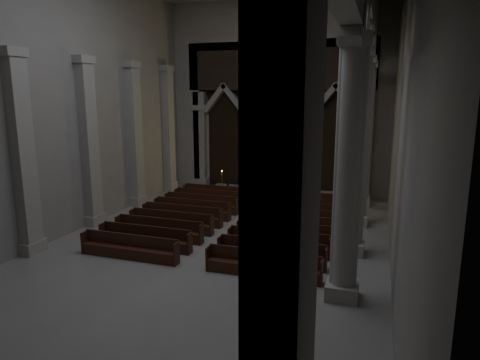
{
  "coord_description": "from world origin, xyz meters",
  "views": [
    {
      "loc": [
        6.37,
        -15.4,
        6.41
      ],
      "look_at": [
        0.28,
        3.0,
        2.39
      ],
      "focal_mm": 32.0,
      "sensor_mm": 36.0,
      "label": 1
    }
  ],
  "objects": [
    {
      "name": "candle_stand_right",
      "position": [
        2.96,
        9.06,
        0.39
      ],
      "size": [
        0.24,
        0.24,
        1.43
      ],
      "color": "#AB8834",
      "rests_on": "ground"
    },
    {
      "name": "candle_stand_left",
      "position": [
        -3.04,
        9.38,
        0.42
      ],
      "size": [
        0.26,
        0.26,
        1.53
      ],
      "color": "#AB8834",
      "rests_on": "ground"
    },
    {
      "name": "room",
      "position": [
        0.0,
        0.0,
        7.6
      ],
      "size": [
        24.0,
        24.1,
        12.0
      ],
      "color": "gray",
      "rests_on": "ground"
    },
    {
      "name": "worshipper",
      "position": [
        1.51,
        7.58,
        0.63
      ],
      "size": [
        0.49,
        0.36,
        1.26
      ],
      "primitive_type": "imported",
      "rotation": [
        0.0,
        0.0,
        0.12
      ],
      "color": "black",
      "rests_on": "ground"
    },
    {
      "name": "altar_rail",
      "position": [
        -0.0,
        9.02,
        0.66
      ],
      "size": [
        5.1,
        0.09,
        1.0
      ],
      "color": "black",
      "rests_on": "ground"
    },
    {
      "name": "sanctuary_step",
      "position": [
        0.0,
        10.6,
        0.07
      ],
      "size": [
        8.5,
        2.6,
        0.15
      ],
      "primitive_type": "cube",
      "color": "#A29F97",
      "rests_on": "ground"
    },
    {
      "name": "left_pilasters",
      "position": [
        -6.75,
        3.5,
        3.91
      ],
      "size": [
        0.6,
        13.0,
        8.03
      ],
      "color": "#A29F97",
      "rests_on": "ground"
    },
    {
      "name": "right_arcade",
      "position": [
        5.5,
        1.33,
        7.83
      ],
      "size": [
        1.0,
        24.0,
        12.0
      ],
      "color": "#A29F97",
      "rests_on": "ground"
    },
    {
      "name": "sanctuary_wall",
      "position": [
        0.0,
        11.54,
        6.62
      ],
      "size": [
        14.0,
        0.77,
        12.0
      ],
      "color": "#A29F97",
      "rests_on": "ground"
    },
    {
      "name": "altar",
      "position": [
        0.68,
        10.89,
        0.65
      ],
      "size": [
        1.97,
        0.79,
        1.0
      ],
      "color": "beige",
      "rests_on": "sanctuary_step"
    },
    {
      "name": "pews",
      "position": [
        0.0,
        2.93,
        0.3
      ],
      "size": [
        9.57,
        9.81,
        0.93
      ],
      "color": "black",
      "rests_on": "ground"
    }
  ]
}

